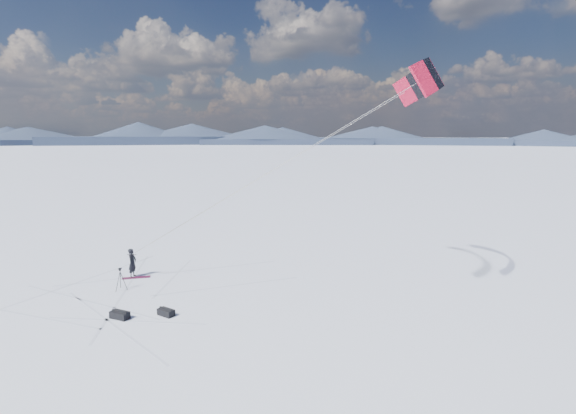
% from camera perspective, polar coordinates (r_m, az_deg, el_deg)
% --- Properties ---
extents(ground, '(1800.00, 1800.00, 0.00)m').
position_cam_1_polar(ground, '(23.27, -21.66, -11.19)').
color(ground, white).
extents(horizon_hills, '(704.84, 706.81, 9.22)m').
position_cam_1_polar(horizon_hills, '(22.22, -22.30, -1.83)').
color(horizon_hills, '#1E253C').
rests_on(horizon_hills, ground).
extents(snow_tracks, '(17.62, 14.39, 0.01)m').
position_cam_1_polar(snow_tracks, '(23.05, -23.86, -11.54)').
color(snow_tracks, '#B2BBD3').
rests_on(snow_tracks, ground).
extents(snowkiter, '(0.47, 0.65, 1.68)m').
position_cam_1_polar(snowkiter, '(25.89, -20.39, -8.95)').
color(snowkiter, black).
rests_on(snowkiter, ground).
extents(snowboard, '(1.51, 0.94, 0.04)m').
position_cam_1_polar(snowboard, '(25.67, -20.05, -9.05)').
color(snowboard, maroon).
rests_on(snowboard, ground).
extents(tripod, '(0.58, 0.60, 1.21)m').
position_cam_1_polar(tripod, '(23.83, -21.94, -8.72)').
color(tripod, black).
rests_on(tripod, ground).
extents(gear_bag_a, '(0.92, 0.55, 0.39)m').
position_cam_1_polar(gear_bag_a, '(20.60, -22.01, -13.51)').
color(gear_bag_a, black).
rests_on(gear_bag_a, ground).
extents(gear_bag_b, '(0.87, 0.62, 0.36)m').
position_cam_1_polar(gear_bag_b, '(20.25, -16.34, -13.63)').
color(gear_bag_b, black).
rests_on(gear_bag_b, ground).
extents(power_kite, '(16.71, 6.40, 10.26)m').
position_cam_1_polar(power_kite, '(21.88, 17.88, 16.09)').
color(power_kite, red).
rests_on(power_kite, ground).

